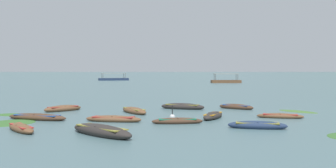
{
  "coord_description": "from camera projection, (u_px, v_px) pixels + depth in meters",
  "views": [
    {
      "loc": [
        -0.54,
        -7.04,
        3.1
      ],
      "look_at": [
        -3.14,
        49.46,
        1.11
      ],
      "focal_mm": 40.44,
      "sensor_mm": 36.0,
      "label": 1
    }
  ],
  "objects": [
    {
      "name": "rowboat_2",
      "position": [
        182.0,
        107.0,
        30.66
      ],
      "size": [
        3.83,
        2.16,
        0.59
      ],
      "color": "#2D2826",
      "rests_on": "ground"
    },
    {
      "name": "rowboat_6",
      "position": [
        134.0,
        111.0,
        27.76
      ],
      "size": [
        2.71,
        3.53,
        0.52
      ],
      "color": "brown",
      "rests_on": "ground"
    },
    {
      "name": "rowboat_4",
      "position": [
        101.0,
        131.0,
        18.19
      ],
      "size": [
        4.01,
        3.7,
        0.64
      ],
      "color": "#2D2826",
      "rests_on": "ground"
    },
    {
      "name": "rowboat_5",
      "position": [
        113.0,
        119.0,
        23.08
      ],
      "size": [
        3.64,
        1.44,
        0.46
      ],
      "color": "brown",
      "rests_on": "ground"
    },
    {
      "name": "rowboat_9",
      "position": [
        177.0,
        121.0,
        22.21
      ],
      "size": [
        3.12,
        1.19,
        0.43
      ],
      "color": "#4C3323",
      "rests_on": "ground"
    },
    {
      "name": "ferry_0",
      "position": [
        226.0,
        81.0,
        96.25
      ],
      "size": [
        7.66,
        3.36,
        2.54
      ],
      "color": "brown",
      "rests_on": "ground"
    },
    {
      "name": "mooring_buoy",
      "position": [
        172.0,
        117.0,
        24.67
      ],
      "size": [
        0.37,
        0.37,
        0.94
      ],
      "color": "silver",
      "rests_on": "ground"
    },
    {
      "name": "rowboat_8",
      "position": [
        37.0,
        117.0,
        23.92
      ],
      "size": [
        4.33,
        2.13,
        0.5
      ],
      "color": "#4C3323",
      "rests_on": "ground"
    },
    {
      "name": "ground_plane",
      "position": [
        186.0,
        72.0,
        1504.6
      ],
      "size": [
        6000.0,
        6000.0,
        0.0
      ],
      "primitive_type": "plane",
      "color": "slate"
    },
    {
      "name": "ferry_1",
      "position": [
        114.0,
        79.0,
        121.56
      ],
      "size": [
        9.95,
        6.42,
        2.54
      ],
      "color": "navy",
      "rests_on": "ground"
    },
    {
      "name": "rowboat_0",
      "position": [
        257.0,
        125.0,
        20.33
      ],
      "size": [
        3.26,
        1.36,
        0.5
      ],
      "color": "navy",
      "rests_on": "ground"
    },
    {
      "name": "rowboat_3",
      "position": [
        63.0,
        109.0,
        29.17
      ],
      "size": [
        2.85,
        3.14,
        0.56
      ],
      "color": "brown",
      "rests_on": "ground"
    },
    {
      "name": "rowboat_10",
      "position": [
        280.0,
        116.0,
        24.77
      ],
      "size": [
        3.1,
        1.34,
        0.4
      ],
      "color": "brown",
      "rests_on": "ground"
    },
    {
      "name": "mountain_1",
      "position": [
        55.0,
        54.0,
        2122.75
      ],
      "size": [
        772.37,
        772.37,
        194.61
      ],
      "primitive_type": "cone",
      "color": "#56665B",
      "rests_on": "ground"
    },
    {
      "name": "rowboat_11",
      "position": [
        21.0,
        128.0,
        19.43
      ],
      "size": [
        2.68,
        2.96,
        0.46
      ],
      "color": "brown",
      "rests_on": "ground"
    },
    {
      "name": "weed_patch_2",
      "position": [
        184.0,
        108.0,
        31.7
      ],
      "size": [
        3.71,
        2.74,
        0.14
      ],
      "primitive_type": "ellipsoid",
      "rotation": [
        0.0,
        0.0,
        0.45
      ],
      "color": "#2D5628",
      "rests_on": "ground"
    },
    {
      "name": "mountain_2",
      "position": [
        195.0,
        50.0,
        2401.77
      ],
      "size": [
        925.77,
        925.77,
        267.95
      ],
      "primitive_type": "cone",
      "color": "slate",
      "rests_on": "ground"
    },
    {
      "name": "rowboat_7",
      "position": [
        236.0,
        107.0,
        30.75
      ],
      "size": [
        3.0,
        2.47,
        0.5
      ],
      "color": "#4C3323",
      "rests_on": "ground"
    },
    {
      "name": "weed_patch_5",
      "position": [
        17.0,
        115.0,
        26.5
      ],
      "size": [
        3.29,
        2.03,
        0.14
      ],
      "primitive_type": "ellipsoid",
      "rotation": [
        0.0,
        0.0,
        3.03
      ],
      "color": "#38662D",
      "rests_on": "ground"
    },
    {
      "name": "weed_patch_1",
      "position": [
        298.0,
        112.0,
        28.63
      ],
      "size": [
        3.09,
        3.28,
        0.14
      ],
      "primitive_type": "ellipsoid",
      "rotation": [
        0.0,
        0.0,
        2.29
      ],
      "color": "#477033",
      "rests_on": "ground"
    },
    {
      "name": "rowboat_1",
      "position": [
        213.0,
        116.0,
        24.63
      ],
      "size": [
        1.92,
        3.25,
        0.51
      ],
      "color": "#2D2826",
      "rests_on": "ground"
    },
    {
      "name": "weed_patch_0",
      "position": [
        10.0,
        123.0,
        22.39
      ],
      "size": [
        3.24,
        3.65,
        0.14
      ],
      "primitive_type": "ellipsoid",
      "rotation": [
        0.0,
        0.0,
        1.4
      ],
      "color": "#38662D",
      "rests_on": "ground"
    },
    {
      "name": "weed_patch_4",
      "position": [
        265.0,
        124.0,
        22.04
      ],
      "size": [
        2.53,
        2.87,
        0.14
      ],
      "primitive_type": "ellipsoid",
      "rotation": [
        0.0,
        0.0,
        1.16
      ],
      "color": "#2D5628",
      "rests_on": "ground"
    }
  ]
}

